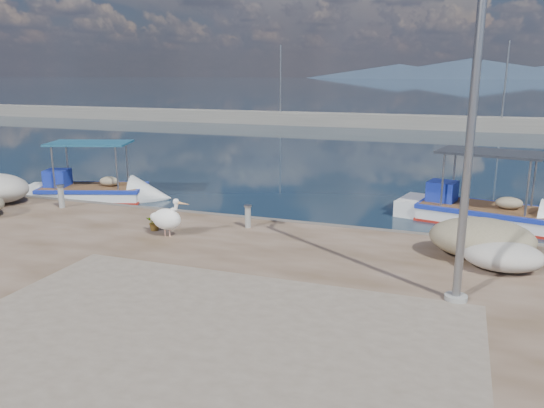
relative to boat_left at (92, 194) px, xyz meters
The scene contains 13 objects.
ground 11.26m from the boat_left, 39.29° to the right, with size 1400.00×1400.00×0.00m, color #162635.
quay_patch 14.03m from the boat_left, 46.20° to the right, with size 9.00×7.00×0.01m, color gray.
breakwater 34.01m from the boat_left, 75.16° to the left, with size 120.00×2.20×7.50m.
mountains 643.07m from the boat_left, 88.83° to the left, with size 370.00×280.00×22.00m.
boat_left is the anchor object (origin of this frame).
boat_right 14.50m from the boat_left, ahead, with size 6.08×3.16×2.79m.
pelican 7.82m from the boat_left, 37.29° to the right, with size 1.12×0.58×1.08m.
lamp_post 15.55m from the boat_left, 25.31° to the right, with size 0.44×0.96×7.00m.
bollard_near 8.55m from the boat_left, 21.83° to the right, with size 0.22×0.22×0.67m.
bollard_far 3.37m from the boat_left, 68.45° to the right, with size 0.25×0.25×0.77m.
potted_plant 7.06m from the boat_left, 37.89° to the right, with size 0.45×0.39×0.50m, color #33722D.
net_pile_d 15.28m from the boat_left, 16.69° to the right, with size 1.77×1.32×0.66m, color beige.
net_pile_c 14.67m from the boat_left, 14.53° to the right, with size 2.45×1.75×0.96m, color tan.
Camera 1 is at (4.79, -9.67, 4.82)m, focal length 35.00 mm.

